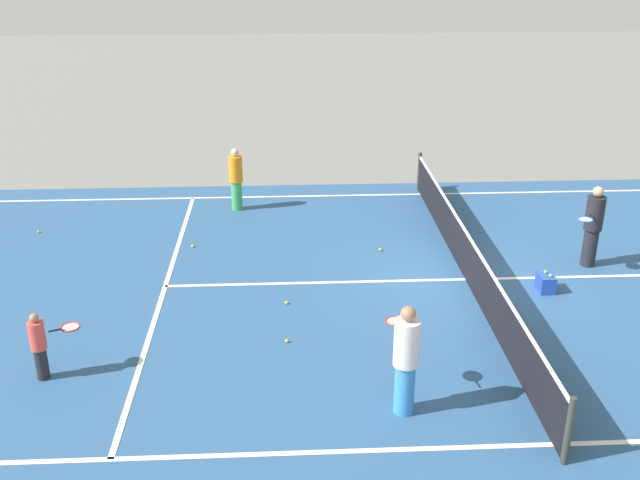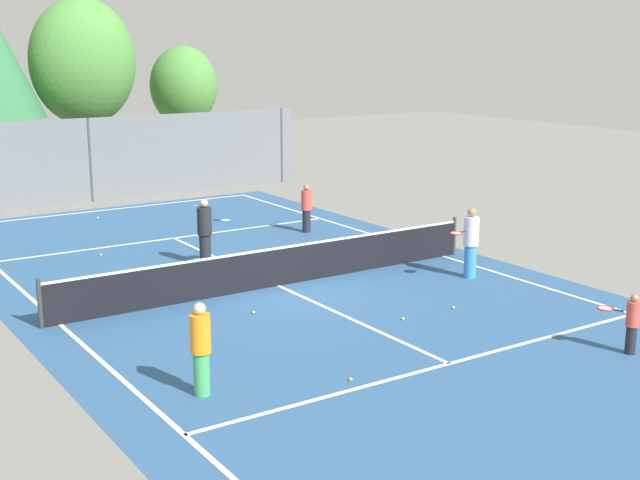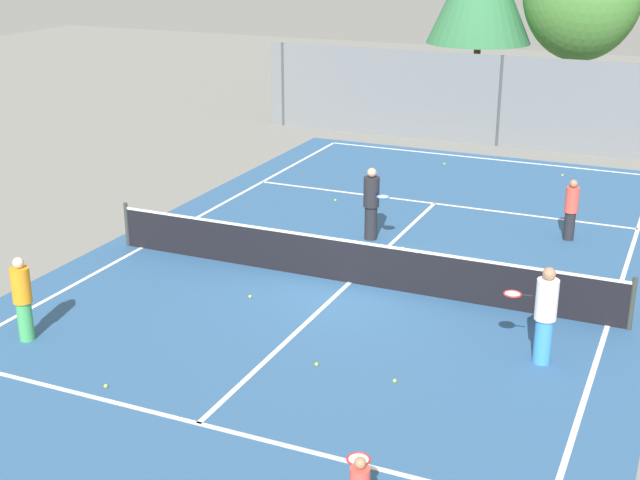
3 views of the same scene
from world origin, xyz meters
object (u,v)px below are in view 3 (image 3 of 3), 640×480
at_px(player_4, 23,298).
at_px(tennis_ball_1, 444,164).
at_px(tennis_ball_8, 395,381).
at_px(tennis_ball_0, 250,297).
at_px(player_3, 545,314).
at_px(ball_crate, 398,257).
at_px(player_1, 371,203).
at_px(tennis_ball_3, 106,386).
at_px(tennis_ball_4, 579,319).
at_px(tennis_ball_7, 562,175).
at_px(tennis_ball_9, 335,200).
at_px(player_0, 571,209).
at_px(tennis_ball_5, 316,364).

relative_size(player_4, tennis_ball_1, 25.43).
bearing_deg(tennis_ball_8, tennis_ball_0, 151.16).
height_order(player_3, ball_crate, player_3).
xyz_separation_m(player_1, tennis_ball_3, (-1.46, -8.92, -0.92)).
distance_m(player_3, tennis_ball_1, 13.91).
bearing_deg(player_4, player_3, 18.43).
relative_size(tennis_ball_4, tennis_ball_8, 1.00).
height_order(tennis_ball_7, tennis_ball_9, same).
bearing_deg(tennis_ball_1, tennis_ball_0, -93.09).
bearing_deg(tennis_ball_1, player_1, -87.36).
bearing_deg(tennis_ball_9, player_0, -5.25).
bearing_deg(player_0, tennis_ball_4, -78.48).
bearing_deg(player_4, tennis_ball_9, 79.80).
bearing_deg(player_3, player_4, -161.57).
height_order(player_0, tennis_ball_9, player_0).
height_order(ball_crate, tennis_ball_1, ball_crate).
height_order(player_1, tennis_ball_3, player_1).
relative_size(tennis_ball_5, tennis_ball_8, 1.00).
height_order(ball_crate, tennis_ball_3, ball_crate).
xyz_separation_m(tennis_ball_1, tennis_ball_8, (3.36, -14.52, 0.00)).
bearing_deg(tennis_ball_0, tennis_ball_1, 86.91).
bearing_deg(tennis_ball_9, tennis_ball_7, 44.21).
bearing_deg(tennis_ball_0, player_3, -3.94).
distance_m(tennis_ball_0, tennis_ball_3, 4.42).
bearing_deg(tennis_ball_1, player_4, -102.91).
bearing_deg(tennis_ball_9, tennis_ball_3, -86.97).
bearing_deg(tennis_ball_8, tennis_ball_5, 179.78).
height_order(tennis_ball_3, tennis_ball_5, same).
relative_size(player_0, player_4, 0.93).
bearing_deg(ball_crate, tennis_ball_9, 129.55).
relative_size(tennis_ball_1, tennis_ball_9, 1.00).
bearing_deg(tennis_ball_7, tennis_ball_3, -106.18).
height_order(player_1, tennis_ball_9, player_1).
bearing_deg(player_1, tennis_ball_9, 128.54).
height_order(tennis_ball_3, tennis_ball_8, same).
height_order(player_4, tennis_ball_1, player_4).
height_order(tennis_ball_8, tennis_ball_9, same).
bearing_deg(tennis_ball_1, tennis_ball_9, -108.25).
bearing_deg(player_0, ball_crate, -135.06).
relative_size(tennis_ball_0, tennis_ball_9, 1.00).
relative_size(tennis_ball_3, tennis_ball_9, 1.00).
xyz_separation_m(tennis_ball_7, tennis_ball_9, (-5.51, -5.36, 0.00)).
xyz_separation_m(player_0, tennis_ball_5, (-3.04, -8.72, -0.77)).
bearing_deg(player_3, tennis_ball_0, 176.06).
xyz_separation_m(ball_crate, tennis_ball_8, (1.80, -5.38, -0.15)).
xyz_separation_m(ball_crate, tennis_ball_9, (-3.27, 3.96, -0.15)).
relative_size(ball_crate, tennis_ball_4, 6.69).
relative_size(player_0, tennis_ball_3, 23.63).
xyz_separation_m(player_4, ball_crate, (5.17, 6.63, -0.68)).
height_order(tennis_ball_4, tennis_ball_9, same).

